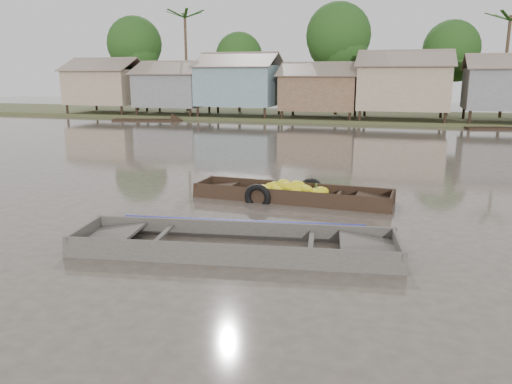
# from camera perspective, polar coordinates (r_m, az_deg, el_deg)

# --- Properties ---
(ground) EXTENTS (120.00, 120.00, 0.00)m
(ground) POSITION_cam_1_polar(r_m,az_deg,el_deg) (11.33, 1.84, -5.23)
(ground) COLOR #484037
(ground) RESTS_ON ground
(riverbank) EXTENTS (120.00, 12.47, 10.22)m
(riverbank) POSITION_cam_1_polar(r_m,az_deg,el_deg) (42.27, 17.28, 12.00)
(riverbank) COLOR #384723
(riverbank) RESTS_ON ground
(banana_boat) EXTENTS (5.88, 1.68, 0.83)m
(banana_boat) POSITION_cam_1_polar(r_m,az_deg,el_deg) (14.70, 3.82, -0.22)
(banana_boat) COLOR black
(banana_boat) RESTS_ON ground
(viewer_boat) EXTENTS (6.94, 2.74, 0.54)m
(viewer_boat) POSITION_cam_1_polar(r_m,az_deg,el_deg) (10.51, -2.37, -6.48)
(viewer_boat) COLOR #3A3531
(viewer_boat) RESTS_ON ground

